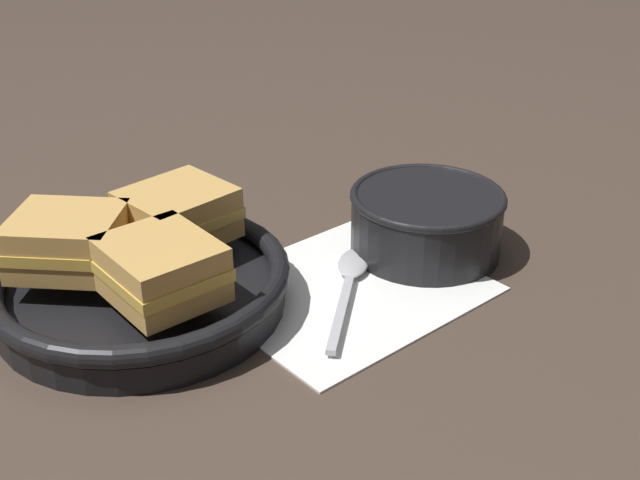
% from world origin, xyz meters
% --- Properties ---
extents(ground_plane, '(4.00, 4.00, 0.00)m').
position_xyz_m(ground_plane, '(0.00, 0.00, 0.00)').
color(ground_plane, '#47382D').
extents(napkin, '(0.25, 0.22, 0.00)m').
position_xyz_m(napkin, '(0.01, -0.02, 0.00)').
color(napkin, white).
rests_on(napkin, ground_plane).
extents(soup_bowl, '(0.15, 0.15, 0.06)m').
position_xyz_m(soup_bowl, '(0.11, -0.03, 0.04)').
color(soup_bowl, black).
rests_on(soup_bowl, ground_plane).
extents(spoon, '(0.15, 0.11, 0.01)m').
position_xyz_m(spoon, '(0.02, -0.02, 0.01)').
color(spoon, '#B7B7BC').
rests_on(spoon, napkin).
extents(skillet, '(0.32, 0.27, 0.04)m').
position_xyz_m(skillet, '(-0.13, 0.09, 0.02)').
color(skillet, black).
rests_on(skillet, ground_plane).
extents(sandwich_near_left, '(0.09, 0.08, 0.05)m').
position_xyz_m(sandwich_near_left, '(-0.08, 0.10, 0.06)').
color(sandwich_near_left, tan).
rests_on(sandwich_near_left, skillet).
extents(sandwich_near_right, '(0.12, 0.12, 0.05)m').
position_xyz_m(sandwich_near_right, '(-0.17, 0.13, 0.06)').
color(sandwich_near_right, tan).
rests_on(sandwich_near_right, skillet).
extents(sandwich_far_left, '(0.09, 0.10, 0.05)m').
position_xyz_m(sandwich_far_left, '(-0.15, 0.03, 0.06)').
color(sandwich_far_left, tan).
rests_on(sandwich_far_left, skillet).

